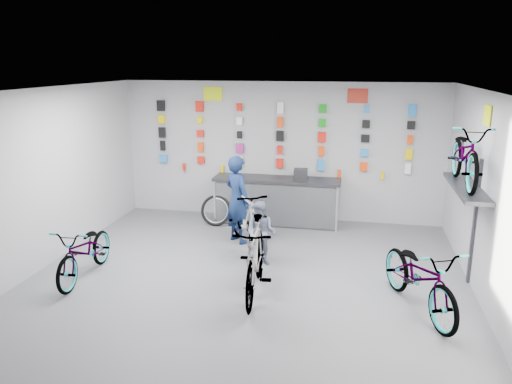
% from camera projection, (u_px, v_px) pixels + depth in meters
% --- Properties ---
extents(floor, '(8.00, 8.00, 0.00)m').
position_uv_depth(floor, '(238.00, 296.00, 7.50)').
color(floor, '#56555B').
rests_on(floor, ground).
extents(ceiling, '(8.00, 8.00, 0.00)m').
position_uv_depth(ceiling, '(236.00, 93.00, 6.73)').
color(ceiling, white).
rests_on(ceiling, wall_back).
extents(wall_back, '(7.00, 0.00, 7.00)m').
position_uv_depth(wall_back, '(280.00, 151.00, 10.91)').
color(wall_back, '#B0B0B3').
rests_on(wall_back, floor).
extents(wall_front, '(7.00, 0.00, 7.00)m').
position_uv_depth(wall_front, '(97.00, 358.00, 3.33)').
color(wall_front, '#B0B0B3').
rests_on(wall_front, floor).
extents(wall_left, '(0.00, 8.00, 8.00)m').
position_uv_depth(wall_left, '(20.00, 188.00, 7.79)').
color(wall_left, '#B0B0B3').
rests_on(wall_left, floor).
extents(wall_right, '(0.00, 8.00, 8.00)m').
position_uv_depth(wall_right, '(501.00, 214.00, 6.44)').
color(wall_right, '#B0B0B3').
rests_on(wall_right, floor).
extents(counter, '(2.70, 0.66, 1.00)m').
position_uv_depth(counter, '(276.00, 201.00, 10.73)').
color(counter, black).
rests_on(counter, floor).
extents(merch_wall, '(5.56, 0.08, 1.57)m').
position_uv_depth(merch_wall, '(278.00, 138.00, 10.77)').
color(merch_wall, '#2887DA').
rests_on(merch_wall, wall_back).
extents(wall_bracket, '(0.39, 1.90, 2.00)m').
position_uv_depth(wall_bracket, '(467.00, 193.00, 7.62)').
color(wall_bracket, '#333338').
rests_on(wall_bracket, wall_right).
extents(sign_left, '(0.42, 0.02, 0.30)m').
position_uv_depth(sign_left, '(213.00, 94.00, 10.86)').
color(sign_left, '#E4FF14').
rests_on(sign_left, wall_back).
extents(sign_right, '(0.42, 0.02, 0.30)m').
position_uv_depth(sign_right, '(358.00, 96.00, 10.27)').
color(sign_right, '#B53121').
rests_on(sign_right, wall_back).
extents(sign_side, '(0.02, 0.40, 0.30)m').
position_uv_depth(sign_side, '(487.00, 115.00, 7.29)').
color(sign_side, '#E4FF14').
rests_on(sign_side, wall_right).
extents(bike_left, '(0.70, 1.77, 0.91)m').
position_uv_depth(bike_left, '(85.00, 251.00, 8.02)').
color(bike_left, gray).
rests_on(bike_left, floor).
extents(bike_center, '(0.70, 1.95, 1.15)m').
position_uv_depth(bike_center, '(255.00, 258.00, 7.42)').
color(bike_center, gray).
rests_on(bike_center, floor).
extents(bike_right, '(1.39, 2.08, 1.03)m').
position_uv_depth(bike_right, '(420.00, 276.00, 6.94)').
color(bike_right, gray).
rests_on(bike_right, floor).
extents(bike_service, '(1.43, 1.97, 1.17)m').
position_uv_depth(bike_service, '(246.00, 218.00, 9.29)').
color(bike_service, gray).
rests_on(bike_service, floor).
extents(bike_wall, '(0.63, 1.80, 0.95)m').
position_uv_depth(bike_wall, '(466.00, 155.00, 7.48)').
color(bike_wall, gray).
rests_on(bike_wall, wall_bracket).
extents(clerk, '(0.74, 0.71, 1.70)m').
position_uv_depth(clerk, '(237.00, 199.00, 9.54)').
color(clerk, '#112145').
rests_on(clerk, floor).
extents(customer, '(0.60, 0.50, 1.12)m').
position_uv_depth(customer, '(261.00, 233.00, 8.54)').
color(customer, slate).
rests_on(customer, floor).
extents(spare_wheel, '(0.68, 0.29, 0.66)m').
position_uv_depth(spare_wheel, '(216.00, 210.00, 10.66)').
color(spare_wheel, black).
rests_on(spare_wheel, floor).
extents(register, '(0.30, 0.32, 0.22)m').
position_uv_depth(register, '(301.00, 174.00, 10.48)').
color(register, black).
rests_on(register, counter).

